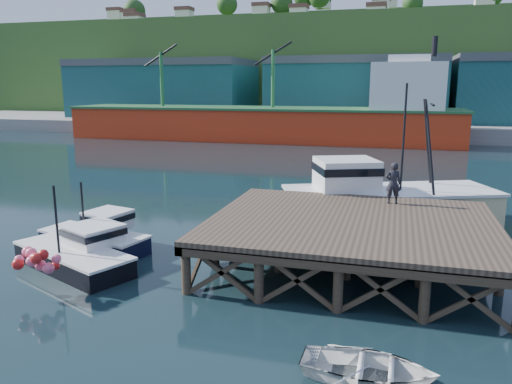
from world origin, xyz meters
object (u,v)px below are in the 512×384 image
(dinghy, at_px, (369,368))
(trawler, at_px, (385,196))
(boat_black, at_px, (78,252))
(boat_navy, at_px, (98,235))
(dockworker, at_px, (393,183))

(dinghy, bearing_deg, trawler, 0.89)
(boat_black, distance_m, trawler, 16.62)
(dinghy, bearing_deg, boat_navy, 60.60)
(dinghy, bearing_deg, dockworker, -0.85)
(boat_navy, height_order, dinghy, boat_navy)
(boat_black, distance_m, dinghy, 13.66)
(trawler, distance_m, dinghy, 16.18)
(boat_black, bearing_deg, boat_navy, 127.33)
(boat_black, height_order, dockworker, dockworker)
(trawler, height_order, dockworker, trawler)
(boat_navy, relative_size, boat_black, 0.90)
(trawler, bearing_deg, boat_navy, -169.61)
(dockworker, bearing_deg, boat_navy, 7.16)
(boat_navy, distance_m, trawler, 15.66)
(boat_navy, height_order, dockworker, dockworker)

